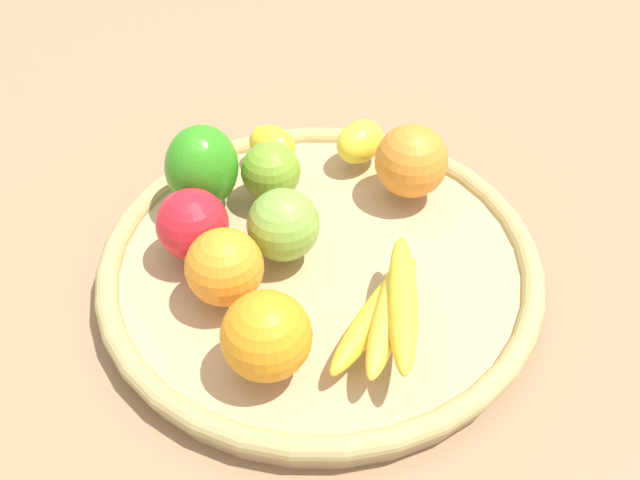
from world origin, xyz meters
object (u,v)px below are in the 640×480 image
banana_bunch (389,308)px  apple_0 (284,223)px  orange_0 (224,267)px  apple_1 (271,171)px  orange_1 (266,336)px  lemon_0 (360,142)px  bell_pepper (202,167)px  lemon_1 (272,145)px  apple_2 (192,225)px  orange_2 (411,161)px

banana_bunch → apple_0: (-0.11, 0.09, 0.01)m
orange_0 → apple_1: size_ratio=1.15×
banana_bunch → orange_1: orange_1 is taller
apple_0 → lemon_0: bearing=67.7°
orange_1 → bell_pepper: size_ratio=0.85×
orange_0 → lemon_1: orange_0 is taller
apple_1 → banana_bunch: 0.23m
apple_0 → orange_0: bearing=-124.7°
banana_bunch → lemon_0: (-0.04, 0.26, -0.00)m
orange_0 → bell_pepper: bearing=110.6°
apple_2 → apple_0: 0.09m
orange_2 → orange_1: 0.29m
orange_1 → bell_pepper: bell_pepper is taller
apple_2 → bell_pepper: bell_pepper is taller
apple_1 → orange_1: 0.24m
orange_0 → apple_1: orange_0 is taller
orange_1 → orange_2: bearing=65.1°
apple_1 → orange_2: 0.16m
lemon_0 → lemon_1: lemon_0 is taller
orange_1 → banana_bunch: bearing=28.1°
orange_0 → lemon_1: 0.22m
orange_1 → bell_pepper: (-0.10, 0.22, 0.01)m
apple_1 → bell_pepper: 0.08m
bell_pepper → orange_1: bearing=-132.5°
banana_bunch → orange_2: (0.02, 0.20, 0.01)m
orange_2 → apple_2: bearing=-150.5°
lemon_0 → orange_0: bearing=-116.3°
orange_0 → orange_2: orange_2 is taller
apple_1 → lemon_1: (-0.01, 0.06, -0.01)m
apple_2 → bell_pepper: size_ratio=0.77×
apple_0 → bell_pepper: 0.12m
orange_0 → lemon_0: size_ratio=1.17×
apple_2 → apple_0: bearing=7.8°
apple_1 → lemon_1: apple_1 is taller
lemon_1 → orange_2: 0.17m
lemon_0 → orange_2: bearing=-41.3°
banana_bunch → bell_pepper: 0.26m
apple_0 → bell_pepper: (-0.10, 0.07, 0.01)m
lemon_0 → orange_1: bearing=-101.1°
banana_bunch → apple_0: bearing=140.4°
orange_2 → bell_pepper: bell_pepper is taller
lemon_0 → apple_0: bearing=-112.3°
banana_bunch → lemon_1: banana_bunch is taller
lemon_1 → orange_2: bearing=-12.8°
orange_0 → lemon_0: orange_0 is taller
bell_pepper → apple_0: bearing=-102.4°
apple_1 → bell_pepper: bearing=-165.0°
apple_1 → lemon_0: (0.09, 0.08, -0.01)m
orange_2 → orange_1: (-0.12, -0.26, -0.00)m
apple_1 → lemon_0: apple_1 is taller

